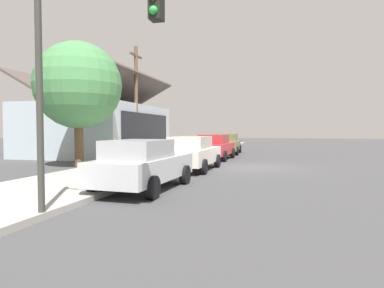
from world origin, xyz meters
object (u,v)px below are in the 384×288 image
shade_tree (78,86)px  car_cherry (215,147)px  car_silver (143,164)px  car_ivory (193,153)px  traffic_light_main (84,50)px  car_olive (227,144)px  utility_pole_wooden (136,100)px  fire_hydrant_red (140,165)px

shade_tree → car_cherry: bearing=-44.4°
car_silver → car_ivory: same height
traffic_light_main → car_silver: bearing=5.4°
car_olive → traffic_light_main: 20.41m
car_silver → car_cherry: same height
traffic_light_main → utility_pole_wooden: size_ratio=0.69×
car_ivory → fire_hydrant_red: 3.10m
car_olive → utility_pole_wooden: size_ratio=0.61×
car_olive → car_silver: bearing=177.3°
car_ivory → utility_pole_wooden: 8.73m
car_ivory → shade_tree: 6.77m
shade_tree → fire_hydrant_red: 6.24m
car_ivory → traffic_light_main: size_ratio=0.88×
car_olive → traffic_light_main: bearing=178.5°
traffic_light_main → fire_hydrant_red: bearing=14.3°
car_cherry → fire_hydrant_red: 8.65m
utility_pole_wooden → car_cherry: bearing=-92.0°
car_silver → fire_hydrant_red: 3.00m
car_olive → fire_hydrant_red: bearing=171.9°
car_cherry → utility_pole_wooden: 6.29m
car_silver → traffic_light_main: size_ratio=0.87×
car_cherry → car_ivory: bearing=-177.1°
car_ivory → fire_hydrant_red: size_ratio=6.45×
car_silver → car_ivory: 5.39m
shade_tree → car_ivory: bearing=-88.5°
car_ivory → car_olive: (11.01, 0.09, 0.00)m
car_ivory → fire_hydrant_red: car_ivory is taller
car_olive → utility_pole_wooden: (-4.99, 5.42, 3.11)m
shade_tree → utility_pole_wooden: 6.19m
car_silver → car_olive: 16.39m
car_cherry → fire_hydrant_red: bearing=172.7°
car_cherry → utility_pole_wooden: (0.19, 5.47, 3.11)m
shade_tree → utility_pole_wooden: (6.17, -0.40, -0.19)m
car_cherry → fire_hydrant_red: car_cherry is taller
car_silver → car_olive: size_ratio=0.99×
car_silver → car_cherry: bearing=2.2°
car_silver → shade_tree: bearing=50.6°
car_olive → shade_tree: shade_tree is taller
car_cherry → shade_tree: shade_tree is taller
car_olive → fire_hydrant_red: car_olive is taller
car_silver → utility_pole_wooden: 12.94m
car_olive → fire_hydrant_red: (-13.70, 1.42, -0.32)m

